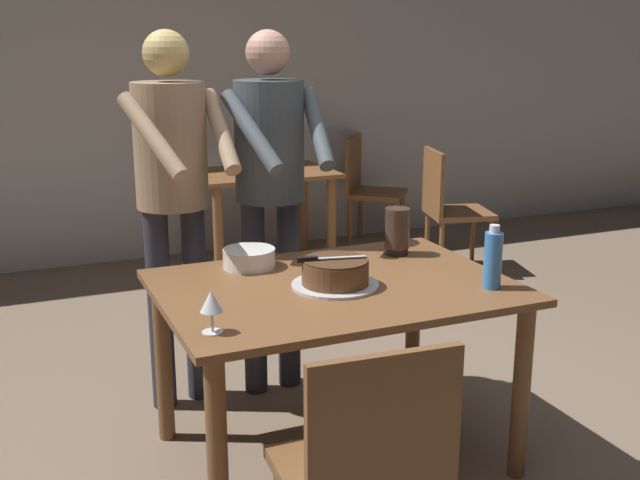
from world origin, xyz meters
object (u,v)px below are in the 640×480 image
person_standing_beside (173,179)px  plate_stack (249,258)px  wine_glass_near (211,303)px  background_table (263,193)px  background_chair_0 (368,186)px  person_cutting_cake (271,174)px  cake_on_platter (335,274)px  chair_near_side (365,469)px  background_chair_1 (449,205)px  main_dining_table (334,311)px  cake_knife (317,259)px  water_bottle (493,259)px  hurricane_lamp (397,231)px

person_standing_beside → plate_stack: bearing=-60.1°
wine_glass_near → person_standing_beside: (0.12, 1.05, 0.22)m
person_standing_beside → background_table: (1.07, 1.90, -0.50)m
plate_stack → background_chair_0: bearing=54.5°
person_cutting_cake → background_chair_0: 2.88m
cake_on_platter → person_standing_beside: size_ratio=0.20×
chair_near_side → background_chair_1: 3.65m
person_standing_beside → main_dining_table: bearing=-58.0°
background_table → background_chair_1: 1.37m
cake_knife → person_cutting_cake: person_cutting_cake is taller
background_table → chair_near_side: bearing=-104.5°
cake_knife → chair_near_side: (-0.21, -0.86, -0.37)m
main_dining_table → chair_near_side: bearing=-108.7°
cake_on_platter → chair_near_side: size_ratio=0.38×
main_dining_table → person_cutting_cake: person_cutting_cake is taller
person_standing_beside → chair_near_side: (0.17, -1.60, -0.58)m
person_cutting_cake → chair_near_side: person_cutting_cake is taller
main_dining_table → cake_knife: (-0.08, -0.01, 0.23)m
water_bottle → background_table: (0.08, 2.92, -0.29)m
cake_on_platter → hurricane_lamp: (0.44, 0.31, 0.06)m
background_table → background_chair_1: bearing=-23.9°
main_dining_table → hurricane_lamp: (0.43, 0.28, 0.22)m
water_bottle → chair_near_side: size_ratio=0.28×
main_dining_table → background_table: bearing=77.0°
person_standing_beside → cake_knife: bearing=-63.2°
wine_glass_near → plate_stack: bearing=62.7°
hurricane_lamp → background_chair_1: hurricane_lamp is taller
plate_stack → hurricane_lamp: (0.66, -0.07, 0.07)m
wine_glass_near → person_cutting_cake: 1.18m
background_table → person_cutting_cake: bearing=-107.8°
person_standing_beside → person_cutting_cake: bearing=-3.8°
plate_stack → person_cutting_cake: (0.23, 0.36, 0.29)m
chair_near_side → background_table: 3.62m
background_chair_1 → plate_stack: bearing=-140.4°
background_chair_1 → chair_near_side: bearing=-126.1°
plate_stack → water_bottle: (0.77, -0.63, 0.07)m
cake_on_platter → wine_glass_near: 0.64m
hurricane_lamp → background_chair_0: (1.22, 2.71, -0.37)m
wine_glass_near → background_chair_1: size_ratio=0.16×
background_table → background_chair_0: size_ratio=1.11×
wine_glass_near → background_chair_0: background_chair_0 is taller
plate_stack → person_standing_beside: 0.53m
hurricane_lamp → person_standing_beside: bearing=152.8°
chair_near_side → background_chair_0: bearing=63.3°
cake_on_platter → plate_stack: bearing=120.9°
chair_near_side → person_standing_beside: bearing=95.9°
cake_knife → background_table: cake_knife is taller
person_cutting_cake → chair_near_side: bearing=-100.2°
chair_near_side → background_table: size_ratio=0.90×
cake_knife → wine_glass_near: size_ratio=1.86×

